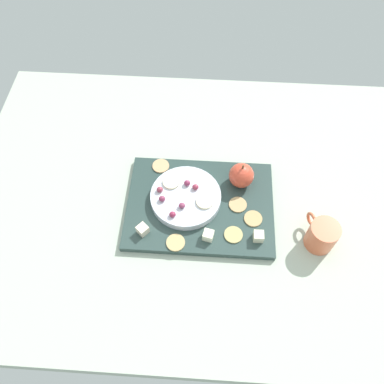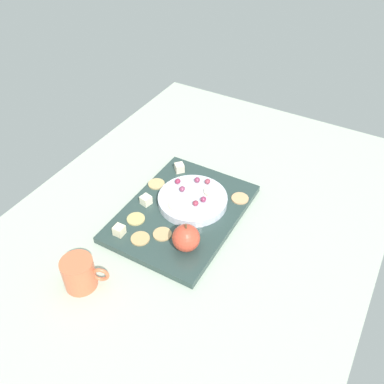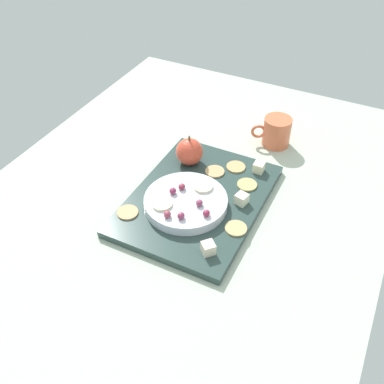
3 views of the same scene
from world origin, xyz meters
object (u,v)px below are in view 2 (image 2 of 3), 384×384
cheese_cube_2 (146,200)px  grape_3 (197,180)px  platter (182,213)px  apple_slice_1 (177,205)px  cracker_2 (162,234)px  grape_5 (195,203)px  cracker_3 (240,198)px  cup (80,273)px  grape_1 (178,181)px  grape_4 (203,199)px  cheese_cube_0 (179,168)px  cracker_4 (140,239)px  cracker_0 (136,219)px  cracker_1 (156,184)px  grape_0 (182,189)px  apple_whole (186,238)px  apple_slice_0 (212,192)px  serving_dish (193,200)px  cheese_cube_1 (119,230)px  grape_2 (208,181)px

cheese_cube_2 → grape_3: bearing=144.5°
platter → apple_slice_1: (1.21, -0.78, 3.44)cm
platter → apple_slice_1: bearing=-33.0°
cracker_2 → grape_5: size_ratio=2.79×
cracker_3 → cup: bearing=-25.2°
grape_1 → apple_slice_1: size_ratio=0.38×
apple_slice_1 → grape_4: bearing=133.7°
platter → cup: cup is taller
cheese_cube_0 → grape_3: 9.37cm
cheese_cube_2 → grape_4: bearing=113.8°
cracker_4 → grape_4: bearing=155.3°
cracker_0 → grape_4: (-12.49, 12.95, 2.77)cm
cracker_1 → cup: cup is taller
cracker_3 → grape_0: (7.07, -13.99, 2.75)cm
cracker_2 → cup: 22.13cm
grape_1 → cup: bearing=-4.7°
cracker_4 → cup: bearing=-15.7°
apple_whole → grape_1: size_ratio=3.97×
platter → cheese_cube_2: bearing=-75.5°
grape_5 → cheese_cube_0: bearing=-135.5°
grape_0 → apple_slice_0: 8.05cm
apple_whole → cup: 25.25cm
apple_whole → cracker_2: (-0.63, -7.22, -3.14)cm
grape_3 → grape_5: 9.45cm
cracker_4 → grape_0: grape_0 is taller
cracker_0 → grape_4: size_ratio=2.79×
cracker_0 → cup: cup is taller
cracker_0 → cracker_1: bearing=-167.9°
cheese_cube_2 → cracker_3: cheese_cube_2 is taller
grape_3 → grape_5: bearing=26.1°
serving_dish → grape_0: grape_0 is taller
cheese_cube_1 → cracker_2: 10.67cm
grape_4 → cup: (33.94, -12.66, -0.91)cm
grape_1 → grape_0: bearing=51.3°
grape_2 → grape_4: size_ratio=1.00×
grape_2 → apple_slice_1: size_ratio=0.38×
serving_dish → grape_0: bearing=-100.7°
cheese_cube_1 → cracker_4: cheese_cube_1 is taller
cheese_cube_1 → grape_5: bearing=142.4°
cheese_cube_2 → grape_2: 17.59cm
cracker_1 → apple_slice_1: 12.99cm
cracker_4 → cracker_3: bearing=149.3°
apple_whole → cracker_2: 7.90cm
cracker_0 → cracker_1: same height
cheese_cube_0 → grape_5: grape_5 is taller
cheese_cube_2 → grape_1: grape_1 is taller
cheese_cube_1 → apple_slice_0: (-22.87, 13.87, 1.29)cm
cheese_cube_2 → apple_slice_0: (-10.47, 14.35, 1.29)cm
apple_slice_0 → cup: size_ratio=0.45×
cheese_cube_0 → cheese_cube_2: (16.41, -0.54, 0.00)cm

